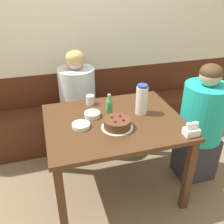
% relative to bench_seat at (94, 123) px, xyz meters
% --- Properties ---
extents(ground_plane, '(12.00, 12.00, 0.00)m').
position_rel_bench_seat_xyz_m(ground_plane, '(0.00, -0.83, -0.23)').
color(ground_plane, '#846B51').
extents(back_wall, '(4.80, 0.04, 2.50)m').
position_rel_bench_seat_xyz_m(back_wall, '(0.00, 0.22, 1.02)').
color(back_wall, '#4C2314').
rests_on(back_wall, ground_plane).
extents(bench_seat, '(2.57, 0.38, 0.45)m').
position_rel_bench_seat_xyz_m(bench_seat, '(0.00, 0.00, 0.00)').
color(bench_seat, '#472314').
rests_on(bench_seat, ground_plane).
extents(dining_table, '(1.12, 0.90, 0.74)m').
position_rel_bench_seat_xyz_m(dining_table, '(0.00, -0.83, 0.42)').
color(dining_table, '#4C2D19').
rests_on(dining_table, ground_plane).
extents(birthday_cake, '(0.25, 0.25, 0.10)m').
position_rel_bench_seat_xyz_m(birthday_cake, '(-0.01, -0.95, 0.56)').
color(birthday_cake, white).
rests_on(birthday_cake, dining_table).
extents(water_pitcher, '(0.10, 0.10, 0.26)m').
position_rel_bench_seat_xyz_m(water_pitcher, '(0.26, -0.78, 0.65)').
color(water_pitcher, white).
rests_on(water_pitcher, dining_table).
extents(soju_bottle, '(0.06, 0.06, 0.20)m').
position_rel_bench_seat_xyz_m(soju_bottle, '(-0.02, -0.76, 0.61)').
color(soju_bottle, '#388E4C').
rests_on(soju_bottle, dining_table).
extents(napkin_holder, '(0.11, 0.08, 0.11)m').
position_rel_bench_seat_xyz_m(napkin_holder, '(0.49, -1.20, 0.56)').
color(napkin_holder, white).
rests_on(napkin_holder, dining_table).
extents(bowl_soup_white, '(0.14, 0.14, 0.04)m').
position_rel_bench_seat_xyz_m(bowl_soup_white, '(-0.16, -0.72, 0.54)').
color(bowl_soup_white, white).
rests_on(bowl_soup_white, dining_table).
extents(bowl_rice_small, '(0.14, 0.14, 0.03)m').
position_rel_bench_seat_xyz_m(bowl_rice_small, '(-0.28, -0.86, 0.53)').
color(bowl_rice_small, white).
rests_on(bowl_rice_small, dining_table).
extents(glass_water_tall, '(0.08, 0.08, 0.09)m').
position_rel_bench_seat_xyz_m(glass_water_tall, '(-0.13, -0.49, 0.56)').
color(glass_water_tall, silver).
rests_on(glass_water_tall, dining_table).
extents(person_teal_shirt, '(0.38, 0.38, 1.16)m').
position_rel_bench_seat_xyz_m(person_teal_shirt, '(-0.19, -0.12, 0.35)').
color(person_teal_shirt, '#33333D').
rests_on(person_teal_shirt, ground_plane).
extents(person_pale_blue_shirt, '(0.39, 0.39, 1.16)m').
position_rel_bench_seat_xyz_m(person_pale_blue_shirt, '(0.82, -0.88, 0.36)').
color(person_pale_blue_shirt, '#33333D').
rests_on(person_pale_blue_shirt, ground_plane).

